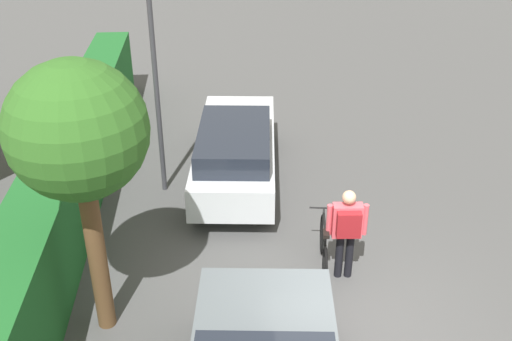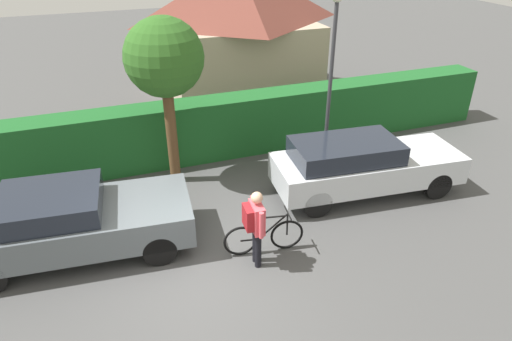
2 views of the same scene
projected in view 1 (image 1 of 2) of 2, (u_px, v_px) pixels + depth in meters
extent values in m
plane|color=#494949|center=(352.00, 321.00, 9.13)|extent=(60.00, 60.00, 0.00)
cube|color=#1C5A24|center=(23.00, 295.00, 8.40)|extent=(20.63, 0.90, 1.68)
cylinder|color=black|center=(205.00, 338.00, 8.37)|extent=(0.68, 0.24, 0.66)
cylinder|color=black|center=(324.00, 340.00, 8.34)|extent=(0.68, 0.24, 0.66)
cube|color=silver|center=(236.00, 151.00, 12.71)|extent=(4.71, 2.03, 0.66)
cube|color=#1E232D|center=(234.00, 140.00, 11.89)|extent=(2.62, 1.64, 0.45)
cylinder|color=black|center=(209.00, 133.00, 14.24)|extent=(0.69, 0.24, 0.67)
cylinder|color=black|center=(269.00, 134.00, 14.22)|extent=(0.69, 0.24, 0.67)
cylinder|color=black|center=(196.00, 202.00, 11.51)|extent=(0.69, 0.24, 0.67)
cylinder|color=black|center=(270.00, 203.00, 11.49)|extent=(0.69, 0.24, 0.67)
torus|color=black|center=(322.00, 234.00, 10.57)|extent=(0.69, 0.14, 0.69)
torus|color=black|center=(325.00, 268.00, 9.72)|extent=(0.69, 0.14, 0.69)
cylinder|color=black|center=(324.00, 232.00, 10.19)|extent=(0.62, 0.12, 0.56)
cylinder|color=black|center=(325.00, 245.00, 9.84)|extent=(0.22, 0.06, 0.55)
cylinder|color=black|center=(325.00, 224.00, 9.97)|extent=(0.73, 0.13, 0.07)
cylinder|color=black|center=(324.00, 261.00, 9.89)|extent=(0.37, 0.08, 0.05)
cylinder|color=black|center=(323.00, 222.00, 10.44)|extent=(0.04, 0.04, 0.51)
cube|color=black|center=(326.00, 234.00, 9.61)|extent=(0.23, 0.13, 0.06)
cylinder|color=black|center=(324.00, 208.00, 10.31)|extent=(0.09, 0.50, 0.03)
cylinder|color=black|center=(339.00, 256.00, 9.91)|extent=(0.13, 0.13, 0.82)
cylinder|color=black|center=(349.00, 256.00, 9.91)|extent=(0.13, 0.13, 0.82)
cube|color=#DB4C56|center=(347.00, 220.00, 9.57)|extent=(0.23, 0.49, 0.58)
sphere|color=tan|center=(349.00, 197.00, 9.36)|extent=(0.22, 0.22, 0.22)
cylinder|color=#DB4C56|center=(329.00, 220.00, 9.56)|extent=(0.09, 0.09, 0.55)
cylinder|color=#DB4C56|center=(365.00, 220.00, 9.57)|extent=(0.09, 0.09, 0.55)
cube|color=maroon|center=(349.00, 224.00, 9.42)|extent=(0.18, 0.39, 0.44)
cylinder|color=#38383D|center=(157.00, 93.00, 11.58)|extent=(0.10, 0.10, 4.31)
cylinder|color=brown|center=(96.00, 252.00, 8.45)|extent=(0.27, 0.27, 2.68)
sphere|color=#2E6020|center=(77.00, 130.00, 7.54)|extent=(1.84, 1.84, 1.84)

